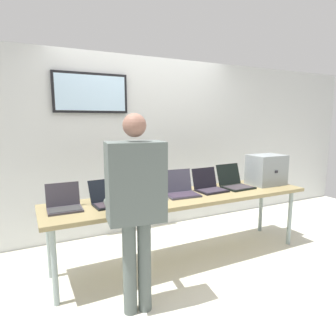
# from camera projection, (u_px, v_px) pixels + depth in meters

# --- Properties ---
(ground) EXTENTS (8.00, 8.00, 0.04)m
(ground) POSITION_uv_depth(u_px,v_px,m) (184.00, 260.00, 3.34)
(ground) COLOR beige
(back_wall) EXTENTS (8.00, 0.11, 2.42)m
(back_wall) POSITION_uv_depth(u_px,v_px,m) (144.00, 144.00, 4.12)
(back_wall) COLOR silver
(back_wall) RESTS_ON ground
(workbench) EXTENTS (2.98, 0.70, 0.74)m
(workbench) POSITION_uv_depth(u_px,v_px,m) (184.00, 200.00, 3.22)
(workbench) COLOR #8D7C51
(workbench) RESTS_ON ground
(equipment_box) EXTENTS (0.44, 0.33, 0.38)m
(equipment_box) POSITION_uv_depth(u_px,v_px,m) (266.00, 170.00, 3.74)
(equipment_box) COLOR gray
(equipment_box) RESTS_ON workbench
(laptop_station_0) EXTENTS (0.31, 0.27, 0.24)m
(laptop_station_0) POSITION_uv_depth(u_px,v_px,m) (64.00, 204.00, 2.70)
(laptop_station_0) COLOR #37333C
(laptop_station_0) RESTS_ON workbench
(laptop_station_1) EXTENTS (0.36, 0.36, 0.23)m
(laptop_station_1) POSITION_uv_depth(u_px,v_px,m) (109.00, 199.00, 2.88)
(laptop_station_1) COLOR black
(laptop_station_1) RESTS_ON workbench
(laptop_station_2) EXTENTS (0.38, 0.35, 0.25)m
(laptop_station_2) POSITION_uv_depth(u_px,v_px,m) (146.00, 193.00, 3.07)
(laptop_station_2) COLOR #AAADB3
(laptop_station_2) RESTS_ON workbench
(laptop_station_3) EXTENTS (0.38, 0.35, 0.27)m
(laptop_station_3) POSITION_uv_depth(u_px,v_px,m) (180.00, 189.00, 3.23)
(laptop_station_3) COLOR #363442
(laptop_station_3) RESTS_ON workbench
(laptop_station_4) EXTENTS (0.35, 0.33, 0.26)m
(laptop_station_4) POSITION_uv_depth(u_px,v_px,m) (209.00, 186.00, 3.42)
(laptop_station_4) COLOR black
(laptop_station_4) RESTS_ON workbench
(laptop_station_5) EXTENTS (0.37, 0.38, 0.27)m
(laptop_station_5) POSITION_uv_depth(u_px,v_px,m) (234.00, 182.00, 3.59)
(laptop_station_5) COLOR black
(laptop_station_5) RESTS_ON workbench
(person) EXTENTS (0.49, 0.63, 1.62)m
(person) POSITION_uv_depth(u_px,v_px,m) (136.00, 196.00, 2.28)
(person) COLOR #535E5A
(person) RESTS_ON ground
(coffee_mug) EXTENTS (0.09, 0.09, 0.09)m
(coffee_mug) POSITION_uv_depth(u_px,v_px,m) (123.00, 207.00, 2.64)
(coffee_mug) COLOR white
(coffee_mug) RESTS_ON workbench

